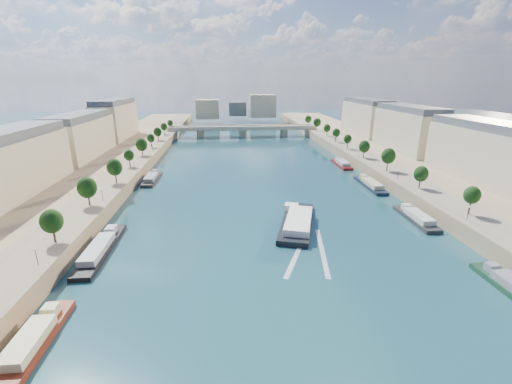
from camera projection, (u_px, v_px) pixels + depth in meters
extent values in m
plane|color=#0B2433|center=(258.00, 184.00, 143.23)|extent=(700.00, 700.00, 0.00)
cube|color=#9E8460|center=(79.00, 183.00, 136.47)|extent=(44.00, 520.00, 5.00)
cube|color=#9E8460|center=(423.00, 175.00, 148.42)|extent=(44.00, 520.00, 5.00)
cube|color=gray|center=(117.00, 176.00, 136.91)|extent=(14.00, 520.00, 0.10)
cube|color=gray|center=(390.00, 170.00, 146.37)|extent=(14.00, 520.00, 0.10)
cylinder|color=#382B1E|center=(52.00, 233.00, 81.64)|extent=(0.50, 0.50, 3.82)
ellipsoid|color=black|center=(49.00, 220.00, 80.51)|extent=(4.80, 4.80, 5.52)
cylinder|color=#382B1E|center=(89.00, 200.00, 104.34)|extent=(0.50, 0.50, 3.82)
ellipsoid|color=black|center=(88.00, 189.00, 103.21)|extent=(4.80, 4.80, 5.52)
cylinder|color=#382B1E|center=(114.00, 178.00, 127.04)|extent=(0.50, 0.50, 3.82)
ellipsoid|color=black|center=(112.00, 169.00, 125.91)|extent=(4.80, 4.80, 5.52)
cylinder|color=#382B1E|center=(130.00, 163.00, 149.73)|extent=(0.50, 0.50, 3.82)
ellipsoid|color=black|center=(129.00, 155.00, 148.61)|extent=(4.80, 4.80, 5.52)
cylinder|color=#382B1E|center=(143.00, 152.00, 172.43)|extent=(0.50, 0.50, 3.82)
ellipsoid|color=black|center=(142.00, 145.00, 171.30)|extent=(4.80, 4.80, 5.52)
cylinder|color=#382B1E|center=(152.00, 144.00, 195.13)|extent=(0.50, 0.50, 3.82)
ellipsoid|color=black|center=(152.00, 137.00, 194.00)|extent=(4.80, 4.80, 5.52)
cylinder|color=#382B1E|center=(160.00, 137.00, 217.83)|extent=(0.50, 0.50, 3.82)
ellipsoid|color=black|center=(159.00, 131.00, 216.70)|extent=(4.80, 4.80, 5.52)
cylinder|color=#382B1E|center=(166.00, 131.00, 240.53)|extent=(0.50, 0.50, 3.82)
ellipsoid|color=black|center=(165.00, 126.00, 239.40)|extent=(4.80, 4.80, 5.52)
cylinder|color=#382B1E|center=(171.00, 127.00, 263.22)|extent=(0.50, 0.50, 3.82)
ellipsoid|color=black|center=(171.00, 122.00, 262.09)|extent=(4.80, 4.80, 5.52)
cylinder|color=#382B1E|center=(464.00, 207.00, 98.33)|extent=(0.50, 0.50, 3.82)
ellipsoid|color=black|center=(467.00, 195.00, 97.20)|extent=(4.80, 4.80, 5.52)
cylinder|color=#382B1E|center=(419.00, 183.00, 121.03)|extent=(0.50, 0.50, 3.82)
ellipsoid|color=black|center=(421.00, 173.00, 119.90)|extent=(4.80, 4.80, 5.52)
cylinder|color=#382B1E|center=(389.00, 167.00, 143.73)|extent=(0.50, 0.50, 3.82)
ellipsoid|color=black|center=(390.00, 158.00, 142.60)|extent=(4.80, 4.80, 5.52)
cylinder|color=#382B1E|center=(366.00, 155.00, 166.43)|extent=(0.50, 0.50, 3.82)
ellipsoid|color=black|center=(367.00, 148.00, 165.30)|extent=(4.80, 4.80, 5.52)
cylinder|color=#382B1E|center=(349.00, 146.00, 189.12)|extent=(0.50, 0.50, 3.82)
ellipsoid|color=black|center=(350.00, 139.00, 187.99)|extent=(4.80, 4.80, 5.52)
cylinder|color=#382B1E|center=(336.00, 139.00, 211.82)|extent=(0.50, 0.50, 3.82)
ellipsoid|color=black|center=(336.00, 133.00, 210.69)|extent=(4.80, 4.80, 5.52)
cylinder|color=#382B1E|center=(325.00, 133.00, 234.52)|extent=(0.50, 0.50, 3.82)
ellipsoid|color=black|center=(325.00, 128.00, 233.39)|extent=(4.80, 4.80, 5.52)
cylinder|color=#382B1E|center=(316.00, 128.00, 257.22)|extent=(0.50, 0.50, 3.82)
ellipsoid|color=black|center=(316.00, 123.00, 256.09)|extent=(4.80, 4.80, 5.52)
cylinder|color=#382B1E|center=(309.00, 124.00, 279.91)|extent=(0.50, 0.50, 3.82)
ellipsoid|color=black|center=(309.00, 120.00, 278.79)|extent=(4.80, 4.80, 5.52)
cylinder|color=black|center=(37.00, 258.00, 70.47)|extent=(0.14, 0.14, 4.00)
sphere|color=#FFE5B2|center=(35.00, 248.00, 69.81)|extent=(0.36, 0.36, 0.36)
cylinder|color=black|center=(102.00, 195.00, 108.30)|extent=(0.14, 0.14, 4.00)
sphere|color=#FFE5B2|center=(101.00, 189.00, 107.64)|extent=(0.36, 0.36, 0.36)
cylinder|color=black|center=(134.00, 165.00, 146.13)|extent=(0.14, 0.14, 4.00)
sphere|color=#FFE5B2|center=(133.00, 160.00, 145.47)|extent=(0.36, 0.36, 0.36)
cylinder|color=black|center=(153.00, 147.00, 183.96)|extent=(0.14, 0.14, 4.00)
sphere|color=#FFE5B2|center=(152.00, 144.00, 183.30)|extent=(0.36, 0.36, 0.36)
cylinder|color=black|center=(165.00, 136.00, 221.79)|extent=(0.14, 0.14, 4.00)
sphere|color=#FFE5B2|center=(165.00, 133.00, 221.13)|extent=(0.36, 0.36, 0.36)
cylinder|color=black|center=(468.00, 214.00, 93.37)|extent=(0.14, 0.14, 4.00)
sphere|color=#FFE5B2|center=(470.00, 207.00, 92.71)|extent=(0.36, 0.36, 0.36)
cylinder|color=black|center=(398.00, 175.00, 131.20)|extent=(0.14, 0.14, 4.00)
sphere|color=#FFE5B2|center=(399.00, 170.00, 130.54)|extent=(0.36, 0.36, 0.36)
cylinder|color=black|center=(359.00, 153.00, 169.03)|extent=(0.14, 0.14, 4.00)
sphere|color=#FFE5B2|center=(359.00, 149.00, 168.37)|extent=(0.36, 0.36, 0.36)
cylinder|color=black|center=(334.00, 140.00, 206.86)|extent=(0.14, 0.14, 4.00)
sphere|color=#FFE5B2|center=(335.00, 136.00, 206.20)|extent=(0.36, 0.36, 0.36)
cylinder|color=black|center=(317.00, 130.00, 244.69)|extent=(0.14, 0.14, 4.00)
sphere|color=#FFE5B2|center=(318.00, 127.00, 244.03)|extent=(0.36, 0.36, 0.36)
cube|color=beige|center=(13.00, 163.00, 115.39)|extent=(16.00, 52.00, 20.00)
cube|color=#474C54|center=(5.00, 129.00, 111.74)|extent=(14.72, 50.44, 3.20)
cube|color=beige|center=(81.00, 136.00, 170.24)|extent=(16.00, 52.00, 20.00)
cube|color=#474C54|center=(77.00, 112.00, 166.60)|extent=(14.72, 50.44, 3.20)
cube|color=beige|center=(116.00, 122.00, 225.09)|extent=(16.00, 52.00, 20.00)
cube|color=#474C54|center=(114.00, 104.00, 221.45)|extent=(14.72, 50.44, 3.20)
cube|color=beige|center=(485.00, 154.00, 129.49)|extent=(16.00, 52.00, 20.00)
cube|color=#474C54|center=(492.00, 123.00, 125.85)|extent=(14.72, 50.44, 3.20)
cube|color=beige|center=(408.00, 132.00, 184.34)|extent=(16.00, 52.00, 20.00)
cube|color=#474C54|center=(411.00, 110.00, 180.70)|extent=(14.72, 50.44, 3.20)
cube|color=beige|center=(366.00, 120.00, 239.20)|extent=(16.00, 52.00, 20.00)
cube|color=#474C54|center=(367.00, 103.00, 235.55)|extent=(14.72, 50.44, 3.20)
cube|color=beige|center=(208.00, 109.00, 334.95)|extent=(22.00, 18.00, 18.00)
cube|color=beige|center=(262.00, 106.00, 348.34)|extent=(26.00, 20.00, 22.00)
cube|color=#474C54|center=(237.00, 109.00, 361.71)|extent=(18.00, 16.00, 14.00)
cube|color=#C1B79E|center=(243.00, 128.00, 261.68)|extent=(112.00, 11.00, 2.20)
cube|color=#C1B79E|center=(243.00, 127.00, 256.48)|extent=(112.00, 0.80, 0.90)
cube|color=#C1B79E|center=(242.00, 125.00, 265.93)|extent=(112.00, 0.80, 0.90)
cylinder|color=#C1B79E|center=(201.00, 134.00, 260.18)|extent=(6.40, 6.40, 5.00)
cylinder|color=#C1B79E|center=(243.00, 133.00, 262.84)|extent=(6.40, 6.40, 5.00)
cylinder|color=#C1B79E|center=(284.00, 133.00, 265.49)|extent=(6.40, 6.40, 5.00)
cube|color=#C1B79E|center=(174.00, 134.00, 258.52)|extent=(6.00, 12.00, 5.00)
cube|color=#C1B79E|center=(309.00, 132.00, 267.15)|extent=(6.00, 12.00, 5.00)
cube|color=black|center=(297.00, 223.00, 103.40)|extent=(16.68, 31.22, 2.14)
cube|color=white|center=(299.00, 220.00, 100.48)|extent=(12.24, 20.71, 1.93)
cube|color=white|center=(291.00, 207.00, 111.29)|extent=(5.13, 4.66, 1.80)
cube|color=silver|center=(298.00, 252.00, 87.19)|extent=(11.41, 24.35, 0.04)
cube|color=silver|center=(322.00, 251.00, 87.73)|extent=(5.41, 25.85, 0.04)
cube|color=maroon|center=(35.00, 342.00, 56.90)|extent=(5.00, 20.32, 1.80)
cube|color=beige|center=(28.00, 341.00, 54.83)|extent=(4.10, 11.18, 1.60)
cube|color=beige|center=(51.00, 310.00, 62.10)|extent=(2.50, 2.44, 1.80)
cube|color=black|center=(101.00, 250.00, 87.55)|extent=(5.00, 28.65, 1.80)
cube|color=#AEB4BA|center=(97.00, 248.00, 84.85)|extent=(4.10, 15.76, 1.60)
cube|color=#AEB4BA|center=(111.00, 230.00, 95.12)|extent=(2.50, 3.44, 1.80)
cube|color=#252527|center=(152.00, 180.00, 148.95)|extent=(5.00, 22.58, 1.80)
cube|color=gray|center=(151.00, 177.00, 146.71)|extent=(4.10, 12.42, 1.60)
cube|color=gray|center=(155.00, 172.00, 154.79)|extent=(2.50, 2.71, 1.80)
cube|color=#183C27|center=(510.00, 289.00, 71.40)|extent=(5.00, 18.76, 1.80)
cube|color=gray|center=(492.00, 267.00, 76.16)|extent=(2.50, 2.25, 1.80)
cube|color=#2A292C|center=(416.00, 219.00, 106.77)|extent=(5.00, 20.77, 1.80)
cube|color=silver|center=(419.00, 216.00, 104.66)|extent=(4.10, 11.42, 1.60)
cube|color=silver|center=(406.00, 207.00, 112.10)|extent=(2.50, 2.49, 1.80)
cube|color=#162031|center=(370.00, 186.00, 140.42)|extent=(5.00, 24.63, 1.80)
cube|color=beige|center=(372.00, 183.00, 138.02)|extent=(4.10, 13.54, 1.60)
cube|color=beige|center=(363.00, 177.00, 146.84)|extent=(2.50, 2.96, 1.80)
cube|color=maroon|center=(341.00, 165.00, 174.50)|extent=(5.00, 20.89, 1.80)
cube|color=#A7AAB3|center=(343.00, 162.00, 172.39)|extent=(4.10, 11.49, 1.60)
cube|color=#A7AAB3|center=(338.00, 159.00, 179.86)|extent=(2.50, 2.51, 1.80)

